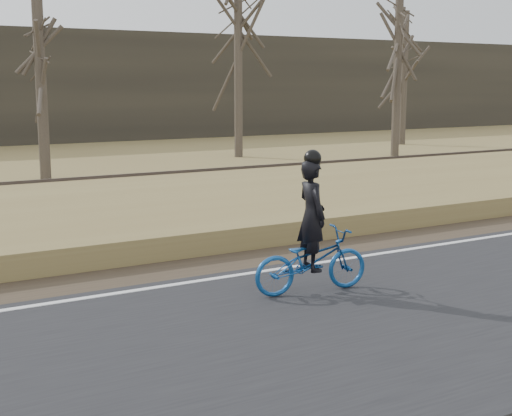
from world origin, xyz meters
TOP-DOWN VIEW (x-y plane):
  - ground at (0.00, 0.00)m, footprint 120.00×120.00m
  - road at (0.00, -2.50)m, footprint 120.00×6.00m
  - edge_line at (0.00, 0.20)m, footprint 120.00×0.12m
  - shoulder at (0.00, 1.20)m, footprint 120.00×1.60m
  - embankment at (0.00, 4.20)m, footprint 120.00×5.00m
  - ballast at (0.00, 8.00)m, footprint 120.00×3.00m
  - railroad at (0.00, 8.00)m, footprint 120.00×2.40m
  - treeline_backdrop at (0.00, 30.00)m, footprint 120.00×4.00m
  - cyclist at (-1.43, -1.18)m, footprint 1.91×0.87m
  - bare_tree_near_left at (-1.72, 14.12)m, footprint 0.36×0.36m
  - bare_tree_center at (7.42, 17.48)m, footprint 0.36×0.36m
  - bare_tree_right at (13.68, 14.49)m, footprint 0.36×0.36m
  - bare_tree_far_right at (17.94, 18.89)m, footprint 0.36×0.36m

SIDE VIEW (x-z plane):
  - ground at x=0.00m, z-range 0.00..0.00m
  - shoulder at x=0.00m, z-range 0.00..0.04m
  - road at x=0.00m, z-range 0.00..0.06m
  - edge_line at x=0.00m, z-range 0.06..0.07m
  - embankment at x=0.00m, z-range 0.00..0.44m
  - ballast at x=0.00m, z-range 0.00..0.45m
  - railroad at x=0.00m, z-range 0.38..0.67m
  - cyclist at x=-1.43m, z-range -0.34..1.83m
  - bare_tree_near_left at x=-1.72m, z-range 0.00..5.98m
  - treeline_backdrop at x=0.00m, z-range 0.00..6.00m
  - bare_tree_far_right at x=17.94m, z-range 0.00..6.82m
  - bare_tree_right at x=13.68m, z-range 0.00..8.06m
  - bare_tree_center at x=7.42m, z-range 0.00..9.17m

